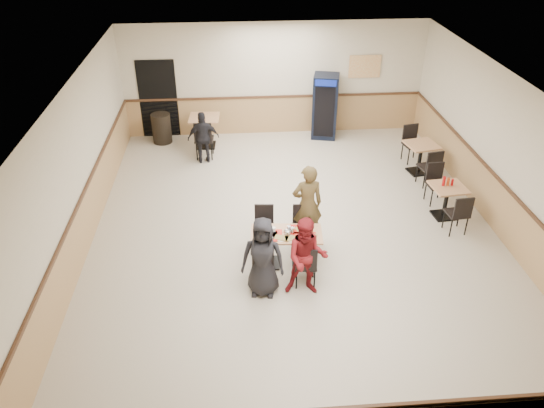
{
  "coord_description": "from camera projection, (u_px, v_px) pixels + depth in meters",
  "views": [
    {
      "loc": [
        -1.15,
        -8.69,
        5.96
      ],
      "look_at": [
        -0.5,
        -0.5,
        0.98
      ],
      "focal_mm": 35.0,
      "sensor_mm": 36.0,
      "label": 1
    }
  ],
  "objects": [
    {
      "name": "ground",
      "position": [
        295.0,
        232.0,
        10.57
      ],
      "size": [
        10.0,
        10.0,
        0.0
      ],
      "primitive_type": "plane",
      "color": "beige",
      "rests_on": "ground"
    },
    {
      "name": "room_shell",
      "position": [
        357.0,
        148.0,
        12.56
      ],
      "size": [
        10.0,
        10.0,
        10.0
      ],
      "color": "silver",
      "rests_on": "ground"
    },
    {
      "name": "main_table",
      "position": [
        286.0,
        244.0,
        9.46
      ],
      "size": [
        1.31,
        0.73,
        0.67
      ],
      "rotation": [
        0.0,
        0.0,
        -0.08
      ],
      "color": "black",
      "rests_on": "ground"
    },
    {
      "name": "main_chairs",
      "position": [
        284.0,
        245.0,
        9.47
      ],
      "size": [
        1.23,
        1.56,
        0.85
      ],
      "rotation": [
        0.0,
        0.0,
        -0.08
      ],
      "color": "black",
      "rests_on": "ground"
    },
    {
      "name": "diner_woman_left",
      "position": [
        263.0,
        257.0,
        8.66
      ],
      "size": [
        0.78,
        0.58,
        1.45
      ],
      "primitive_type": "imported",
      "rotation": [
        0.0,
        0.0,
        -0.17
      ],
      "color": "black",
      "rests_on": "ground"
    },
    {
      "name": "diner_woman_right",
      "position": [
        307.0,
        257.0,
        8.66
      ],
      "size": [
        0.76,
        0.62,
        1.44
      ],
      "primitive_type": "imported",
      "rotation": [
        0.0,
        0.0,
        -0.11
      ],
      "color": "maroon",
      "rests_on": "ground"
    },
    {
      "name": "diner_man_opposite",
      "position": [
        307.0,
        204.0,
        9.92
      ],
      "size": [
        0.63,
        0.45,
        1.61
      ],
      "primitive_type": "imported",
      "rotation": [
        0.0,
        0.0,
        3.26
      ],
      "color": "brown",
      "rests_on": "ground"
    },
    {
      "name": "lone_diner",
      "position": [
        203.0,
        138.0,
        12.9
      ],
      "size": [
        0.8,
        0.41,
        1.3
      ],
      "primitive_type": "imported",
      "rotation": [
        0.0,
        0.0,
        3.27
      ],
      "color": "black",
      "rests_on": "ground"
    },
    {
      "name": "tabletop_clutter",
      "position": [
        286.0,
        234.0,
        9.28
      ],
      "size": [
        1.12,
        0.57,
        0.12
      ],
      "rotation": [
        0.0,
        0.0,
        -0.08
      ],
      "color": "red",
      "rests_on": "main_table"
    },
    {
      "name": "side_table_near",
      "position": [
        447.0,
        197.0,
        10.83
      ],
      "size": [
        0.72,
        0.72,
        0.71
      ],
      "rotation": [
        0.0,
        0.0,
        0.1
      ],
      "color": "black",
      "rests_on": "ground"
    },
    {
      "name": "side_table_near_chair_south",
      "position": [
        457.0,
        212.0,
        10.36
      ],
      "size": [
        0.45,
        0.45,
        0.9
      ],
      "primitive_type": null,
      "rotation": [
        0.0,
        0.0,
        3.24
      ],
      "color": "black",
      "rests_on": "ground"
    },
    {
      "name": "side_table_near_chair_north",
      "position": [
        437.0,
        184.0,
        11.33
      ],
      "size": [
        0.45,
        0.45,
        0.9
      ],
      "primitive_type": null,
      "rotation": [
        0.0,
        0.0,
        0.1
      ],
      "color": "black",
      "rests_on": "ground"
    },
    {
      "name": "side_table_far",
      "position": [
        421.0,
        154.0,
        12.5
      ],
      "size": [
        0.81,
        0.81,
        0.74
      ],
      "rotation": [
        0.0,
        0.0,
        0.19
      ],
      "color": "black",
      "rests_on": "ground"
    },
    {
      "name": "side_table_far_chair_south",
      "position": [
        429.0,
        166.0,
        12.01
      ],
      "size": [
        0.51,
        0.51,
        0.94
      ],
      "primitive_type": null,
      "rotation": [
        0.0,
        0.0,
        3.33
      ],
      "color": "black",
      "rests_on": "ground"
    },
    {
      "name": "side_table_far_chair_north",
      "position": [
        413.0,
        144.0,
        13.02
      ],
      "size": [
        0.51,
        0.51,
        0.94
      ],
      "primitive_type": null,
      "rotation": [
        0.0,
        0.0,
        0.19
      ],
      "color": "black",
      "rests_on": "ground"
    },
    {
      "name": "condiment_caddy",
      "position": [
        447.0,
        182.0,
        10.7
      ],
      "size": [
        0.23,
        0.06,
        0.2
      ],
      "color": "#B20C0F",
      "rests_on": "side_table_near"
    },
    {
      "name": "back_table",
      "position": [
        205.0,
        127.0,
        13.74
      ],
      "size": [
        0.8,
        0.8,
        0.82
      ],
      "rotation": [
        0.0,
        0.0,
        -0.05
      ],
      "color": "black",
      "rests_on": "ground"
    },
    {
      "name": "back_table_chair_lone",
      "position": [
        204.0,
        138.0,
        13.2
      ],
      "size": [
        0.5,
        0.5,
        1.03
      ],
      "primitive_type": null,
      "rotation": [
        0.0,
        0.0,
        3.09
      ],
      "color": "black",
      "rests_on": "ground"
    },
    {
      "name": "pepsi_cooler",
      "position": [
        325.0,
        106.0,
        14.13
      ],
      "size": [
        0.78,
        0.78,
        1.71
      ],
      "rotation": [
        0.0,
        0.0,
        -0.23
      ],
      "color": "black",
      "rests_on": "ground"
    },
    {
      "name": "trash_bin",
      "position": [
        162.0,
        128.0,
        14.04
      ],
      "size": [
        0.5,
        0.5,
        0.79
      ],
      "primitive_type": "cylinder",
      "color": "black",
      "rests_on": "ground"
    }
  ]
}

